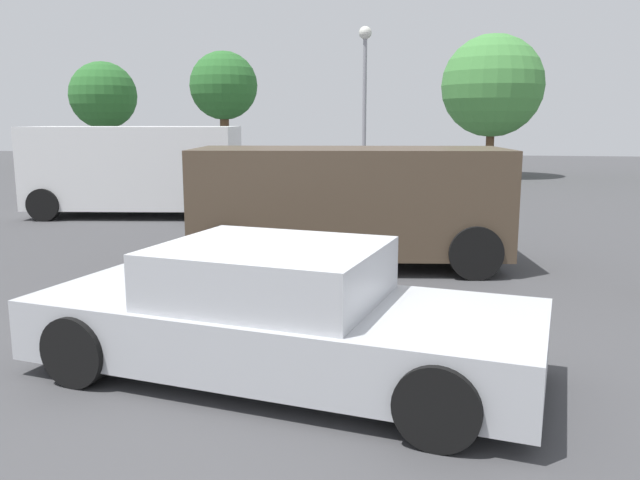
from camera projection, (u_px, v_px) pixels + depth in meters
ground_plane at (274, 371)px, 6.06m from camera, size 80.00×80.00×0.00m
sedan_foreground at (279, 315)px, 5.89m from camera, size 4.83×2.62×1.21m
dog at (216, 280)px, 8.37m from camera, size 0.43×0.54×0.44m
van_white at (136, 168)px, 15.88m from camera, size 5.21×2.90×2.17m
suv_dark at (350, 201)px, 10.37m from camera, size 5.10×2.72×1.88m
light_post_near at (365, 77)px, 22.50m from camera, size 0.44×0.44×5.49m
tree_back_center at (493, 86)px, 26.29m from camera, size 4.11×4.11×5.75m
tree_back_right at (103, 96)px, 33.22m from camera, size 3.40×3.40×5.28m
tree_far_right at (224, 86)px, 29.35m from camera, size 3.06×3.06×5.40m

